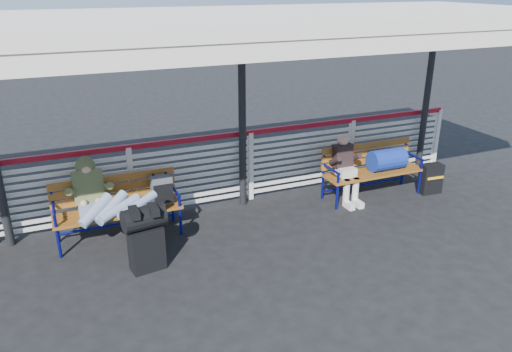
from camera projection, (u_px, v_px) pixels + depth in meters
name	position (u px, v px, depth m)	size (l,w,h in m)	color
ground	(162.00, 280.00, 6.35)	(60.00, 60.00, 0.00)	black
fence	(131.00, 180.00, 7.73)	(12.08, 0.08, 1.24)	silver
canopy	(128.00, 26.00, 5.97)	(12.60, 3.60, 3.16)	silver
luggage_stack	(145.00, 236.00, 6.42)	(0.58, 0.38, 0.89)	black
bench_left	(128.00, 199.00, 7.26)	(1.80, 0.56, 0.92)	brown
bench_right	(380.00, 162.00, 8.65)	(1.80, 0.56, 0.92)	brown
traveler_man	(109.00, 203.00, 6.79)	(0.94, 1.64, 0.77)	#7D89A8
companion_person	(346.00, 168.00, 8.41)	(0.32, 0.66, 1.15)	beige
suitcase_side	(431.00, 179.00, 8.85)	(0.40, 0.26, 0.53)	black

